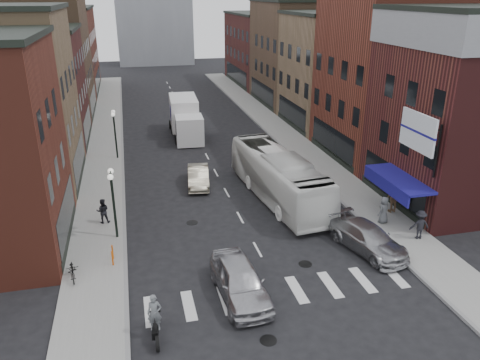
# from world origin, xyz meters

# --- Properties ---
(ground) EXTENTS (160.00, 160.00, 0.00)m
(ground) POSITION_xyz_m (0.00, 0.00, 0.00)
(ground) COLOR black
(ground) RESTS_ON ground
(sidewalk_left) EXTENTS (3.00, 74.00, 0.15)m
(sidewalk_left) POSITION_xyz_m (-8.50, 22.00, 0.07)
(sidewalk_left) COLOR gray
(sidewalk_left) RESTS_ON ground
(sidewalk_right) EXTENTS (3.00, 74.00, 0.15)m
(sidewalk_right) POSITION_xyz_m (8.50, 22.00, 0.07)
(sidewalk_right) COLOR gray
(sidewalk_right) RESTS_ON ground
(curb_left) EXTENTS (0.20, 74.00, 0.16)m
(curb_left) POSITION_xyz_m (-7.00, 22.00, 0.00)
(curb_left) COLOR gray
(curb_left) RESTS_ON ground
(curb_right) EXTENTS (0.20, 74.00, 0.16)m
(curb_right) POSITION_xyz_m (7.00, 22.00, 0.00)
(curb_right) COLOR gray
(curb_right) RESTS_ON ground
(crosswalk_stripes) EXTENTS (12.00, 2.20, 0.01)m
(crosswalk_stripes) POSITION_xyz_m (0.00, -3.00, 0.00)
(crosswalk_stripes) COLOR silver
(crosswalk_stripes) RESTS_ON ground
(bldg_left_mid_b) EXTENTS (10.30, 10.20, 10.30)m
(bldg_left_mid_b) POSITION_xyz_m (-14.99, 24.00, 5.15)
(bldg_left_mid_b) COLOR #471919
(bldg_left_mid_b) RESTS_ON ground
(bldg_left_far_a) EXTENTS (10.30, 12.20, 13.30)m
(bldg_left_far_a) POSITION_xyz_m (-14.99, 35.00, 6.65)
(bldg_left_far_a) COLOR brown
(bldg_left_far_a) RESTS_ON ground
(bldg_left_far_b) EXTENTS (10.30, 16.20, 11.30)m
(bldg_left_far_b) POSITION_xyz_m (-14.99, 49.00, 5.65)
(bldg_left_far_b) COLOR maroon
(bldg_left_far_b) RESTS_ON ground
(bldg_right_corner) EXTENTS (10.30, 9.20, 12.30)m
(bldg_right_corner) POSITION_xyz_m (14.99, 4.50, 6.15)
(bldg_right_corner) COLOR #471919
(bldg_right_corner) RESTS_ON ground
(bldg_right_mid_a) EXTENTS (10.30, 10.20, 14.30)m
(bldg_right_mid_a) POSITION_xyz_m (15.00, 14.00, 7.15)
(bldg_right_mid_a) COLOR maroon
(bldg_right_mid_a) RESTS_ON ground
(bldg_right_mid_b) EXTENTS (10.30, 10.20, 11.30)m
(bldg_right_mid_b) POSITION_xyz_m (14.99, 24.00, 5.65)
(bldg_right_mid_b) COLOR olive
(bldg_right_mid_b) RESTS_ON ground
(bldg_right_far_a) EXTENTS (10.30, 12.20, 12.30)m
(bldg_right_far_a) POSITION_xyz_m (14.99, 35.00, 6.15)
(bldg_right_far_a) COLOR brown
(bldg_right_far_a) RESTS_ON ground
(bldg_right_far_b) EXTENTS (10.30, 16.20, 10.30)m
(bldg_right_far_b) POSITION_xyz_m (14.99, 49.00, 5.15)
(bldg_right_far_b) COLOR #471919
(bldg_right_far_b) RESTS_ON ground
(awning_blue) EXTENTS (1.80, 5.00, 0.78)m
(awning_blue) POSITION_xyz_m (8.93, 2.50, 2.63)
(awning_blue) COLOR navy
(awning_blue) RESTS_ON ground
(billboard_sign) EXTENTS (1.52, 3.00, 3.70)m
(billboard_sign) POSITION_xyz_m (8.59, 0.50, 6.13)
(billboard_sign) COLOR black
(billboard_sign) RESTS_ON ground
(streetlamp_near) EXTENTS (0.32, 1.22, 4.11)m
(streetlamp_near) POSITION_xyz_m (-7.40, 4.00, 2.91)
(streetlamp_near) COLOR black
(streetlamp_near) RESTS_ON ground
(streetlamp_far) EXTENTS (0.32, 1.22, 4.11)m
(streetlamp_far) POSITION_xyz_m (-7.40, 18.00, 2.91)
(streetlamp_far) COLOR black
(streetlamp_far) RESTS_ON ground
(bike_rack) EXTENTS (0.08, 0.68, 0.80)m
(bike_rack) POSITION_xyz_m (-7.60, 1.30, 0.55)
(bike_rack) COLOR #D8590C
(bike_rack) RESTS_ON sidewalk_left
(box_truck) EXTENTS (2.81, 8.37, 3.59)m
(box_truck) POSITION_xyz_m (-0.95, 23.42, 1.77)
(box_truck) COLOR white
(box_truck) RESTS_ON ground
(motorcycle_rider) EXTENTS (0.61, 2.06, 2.10)m
(motorcycle_rider) POSITION_xyz_m (-5.86, -4.85, 0.98)
(motorcycle_rider) COLOR black
(motorcycle_rider) RESTS_ON ground
(transit_bus) EXTENTS (3.87, 11.79, 3.22)m
(transit_bus) POSITION_xyz_m (3.15, 7.20, 1.61)
(transit_bus) COLOR white
(transit_bus) RESTS_ON ground
(sedan_left_near) EXTENTS (2.28, 5.05, 1.68)m
(sedan_left_near) POSITION_xyz_m (-1.92, -2.88, 0.84)
(sedan_left_near) COLOR #B7B6BC
(sedan_left_near) RESTS_ON ground
(sedan_left_far) EXTENTS (1.99, 4.33, 1.38)m
(sedan_left_far) POSITION_xyz_m (-1.70, 10.78, 0.69)
(sedan_left_far) COLOR #B2A990
(sedan_left_far) RESTS_ON ground
(curb_car) EXTENTS (3.23, 5.36, 1.45)m
(curb_car) POSITION_xyz_m (5.73, -0.46, 0.73)
(curb_car) COLOR #A6A7AB
(curb_car) RESTS_ON ground
(parked_bicycle) EXTENTS (0.79, 1.69, 0.86)m
(parked_bicycle) POSITION_xyz_m (-9.45, 0.25, 0.58)
(parked_bicycle) COLOR black
(parked_bicycle) RESTS_ON sidewalk_left
(ped_left_solo) EXTENTS (0.74, 0.43, 1.53)m
(ped_left_solo) POSITION_xyz_m (-8.18, 6.00, 0.91)
(ped_left_solo) COLOR black
(ped_left_solo) RESTS_ON sidewalk_left
(ped_right_a) EXTENTS (1.15, 0.66, 1.69)m
(ped_right_a) POSITION_xyz_m (9.04, -0.16, 1.00)
(ped_right_a) COLOR black
(ped_right_a) RESTS_ON sidewalk_right
(ped_right_b) EXTENTS (1.15, 0.64, 1.91)m
(ped_right_b) POSITION_xyz_m (9.43, 3.23, 1.10)
(ped_right_b) COLOR brown
(ped_right_b) RESTS_ON sidewalk_right
(ped_right_c) EXTENTS (0.96, 0.84, 1.65)m
(ped_right_c) POSITION_xyz_m (8.08, 2.05, 0.98)
(ped_right_c) COLOR #55585C
(ped_right_c) RESTS_ON sidewalk_right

